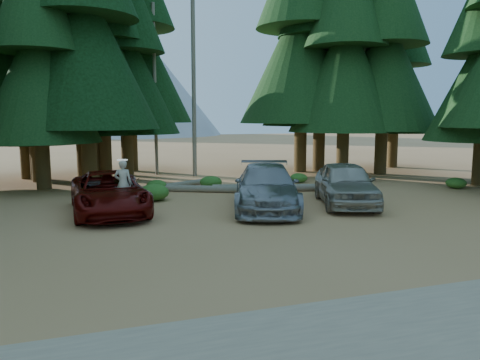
{
  "coord_description": "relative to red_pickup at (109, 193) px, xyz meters",
  "views": [
    {
      "loc": [
        -5.35,
        -12.19,
        3.42
      ],
      "look_at": [
        -0.21,
        3.15,
        1.25
      ],
      "focal_mm": 35.0,
      "sensor_mm": 36.0,
      "label": 1
    }
  ],
  "objects": [
    {
      "name": "log_mid",
      "position": [
        4.39,
        3.59,
        -0.6
      ],
      "size": [
        3.5,
        2.0,
        0.31
      ],
      "primitive_type": "cylinder",
      "rotation": [
        0.0,
        1.57,
        -0.47
      ],
      "color": "#666352",
      "rests_on": "ground"
    },
    {
      "name": "forest_belt_north",
      "position": [
        4.55,
        10.08,
        -0.75
      ],
      "size": [
        36.0,
        7.0,
        22.0
      ],
      "primitive_type": null,
      "color": "black",
      "rests_on": "ground"
    },
    {
      "name": "frisbee_player",
      "position": [
        0.44,
        -0.76,
        0.42
      ],
      "size": [
        0.69,
        0.55,
        1.66
      ],
      "rotation": [
        0.0,
        0.0,
        2.86
      ],
      "color": "beige",
      "rests_on": "ground"
    },
    {
      "name": "shrub_center_right",
      "position": [
        5.02,
        4.71,
        -0.46
      ],
      "size": [
        1.08,
        1.08,
        0.59
      ],
      "primitive_type": "ellipsoid",
      "color": "#26691F",
      "rests_on": "ground"
    },
    {
      "name": "shrub_right",
      "position": [
        9.91,
        5.08,
        -0.5
      ],
      "size": [
        0.92,
        0.92,
        0.5
      ],
      "primitive_type": "ellipsoid",
      "color": "#26691F",
      "rests_on": "ground"
    },
    {
      "name": "shrub_edge_east",
      "position": [
        16.27,
        0.82,
        -0.49
      ],
      "size": [
        0.96,
        0.96,
        0.53
      ],
      "primitive_type": "ellipsoid",
      "color": "#26691F",
      "rests_on": "ground"
    },
    {
      "name": "shrub_center_left",
      "position": [
        1.89,
        2.14,
        -0.41
      ],
      "size": [
        1.24,
        1.24,
        0.68
      ],
      "primitive_type": "ellipsoid",
      "color": "#26691F",
      "rests_on": "ground"
    },
    {
      "name": "shrub_far_right",
      "position": [
        12.65,
        4.16,
        -0.47
      ],
      "size": [
        1.01,
        1.01,
        0.56
      ],
      "primitive_type": "ellipsoid",
      "color": "#26691F",
      "rests_on": "ground"
    },
    {
      "name": "shrub_left",
      "position": [
        2.37,
        4.62,
        -0.49
      ],
      "size": [
        0.95,
        0.95,
        0.53
      ],
      "primitive_type": "ellipsoid",
      "color": "#26691F",
      "rests_on": "ground"
    },
    {
      "name": "silver_minivan_center",
      "position": [
        5.63,
        -1.03,
        0.08
      ],
      "size": [
        4.1,
        6.16,
        1.66
      ],
      "primitive_type": "imported",
      "rotation": [
        0.0,
        0.0,
        -0.34
      ],
      "color": "gray",
      "rests_on": "ground"
    },
    {
      "name": "snag_back",
      "position": [
        3.35,
        11.08,
        4.25
      ],
      "size": [
        0.2,
        0.2,
        10.0
      ],
      "primitive_type": "cylinder",
      "color": "#666352",
      "rests_on": "ground"
    },
    {
      "name": "silver_minivan_right",
      "position": [
        8.9,
        -1.22,
        0.1
      ],
      "size": [
        3.61,
        5.37,
        1.7
      ],
      "primitive_type": "imported",
      "rotation": [
        0.0,
        0.0,
        -0.35
      ],
      "color": "#A9A396",
      "rests_on": "ground"
    },
    {
      "name": "snag_front",
      "position": [
        5.35,
        9.58,
        5.25
      ],
      "size": [
        0.24,
        0.24,
        12.0
      ],
      "primitive_type": "cylinder",
      "color": "#666352",
      "rests_on": "ground"
    },
    {
      "name": "red_pickup",
      "position": [
        0.0,
        0.0,
        0.0
      ],
      "size": [
        2.71,
        5.51,
        1.5
      ],
      "primitive_type": "imported",
      "rotation": [
        0.0,
        0.0,
        0.04
      ],
      "color": "#560A07",
      "rests_on": "ground"
    },
    {
      "name": "ground",
      "position": [
        4.55,
        -4.92,
        -0.75
      ],
      "size": [
        160.0,
        160.0,
        0.0
      ],
      "primitive_type": "plane",
      "color": "#B4804C",
      "rests_on": "ground"
    },
    {
      "name": "log_right",
      "position": [
        7.37,
        2.8,
        -0.58
      ],
      "size": [
        5.26,
        1.84,
        0.34
      ],
      "primitive_type": "cylinder",
      "rotation": [
        0.0,
        1.57,
        -0.28
      ],
      "color": "#666352",
      "rests_on": "ground"
    },
    {
      "name": "shrub_far_left",
      "position": [
        0.78,
        1.69,
        -0.51
      ],
      "size": [
        0.89,
        0.89,
        0.49
      ],
      "primitive_type": "ellipsoid",
      "color": "#26691F",
      "rests_on": "ground"
    },
    {
      "name": "log_left",
      "position": [
        3.79,
        5.56,
        -0.62
      ],
      "size": [
        3.46,
        2.14,
        0.27
      ],
      "primitive_type": "cylinder",
      "rotation": [
        0.0,
        1.57,
        0.52
      ],
      "color": "#666352",
      "rests_on": "ground"
    },
    {
      "name": "gravel_strip",
      "position": [
        4.55,
        -11.42,
        -0.75
      ],
      "size": [
        26.0,
        3.5,
        0.01
      ],
      "primitive_type": "cube",
      "color": "gray",
      "rests_on": "ground"
    },
    {
      "name": "mountain_peak",
      "position": [
        1.96,
        83.32,
        11.95
      ],
      "size": [
        48.0,
        50.0,
        28.0
      ],
      "color": "gray",
      "rests_on": "ground"
    }
  ]
}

